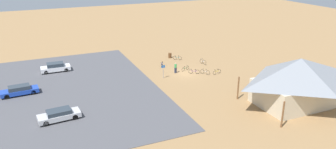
% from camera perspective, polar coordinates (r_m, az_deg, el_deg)
% --- Properties ---
extents(ground, '(160.00, 160.00, 0.00)m').
position_cam_1_polar(ground, '(52.37, 3.09, 0.26)').
color(ground, '#937047').
rests_on(ground, ground).
extents(parking_lot_asphalt, '(38.27, 34.94, 0.05)m').
position_cam_1_polar(parking_lot_asphalt, '(47.49, -25.61, -3.91)').
color(parking_lot_asphalt, '#4C4C51').
rests_on(parking_lot_asphalt, ground).
extents(bike_pavilion, '(12.23, 8.58, 6.02)m').
position_cam_1_polar(bike_pavilion, '(43.53, 21.95, -0.69)').
color(bike_pavilion, beige).
rests_on(bike_pavilion, ground).
extents(trash_bin, '(0.60, 0.60, 0.90)m').
position_cam_1_polar(trash_bin, '(60.06, 0.33, 3.36)').
color(trash_bin, brown).
rests_on(trash_bin, ground).
extents(lot_sign, '(0.56, 0.08, 2.20)m').
position_cam_1_polar(lot_sign, '(49.59, -0.84, 0.86)').
color(lot_sign, '#99999E').
rests_on(lot_sign, ground).
extents(bicycle_silver_mid_cluster, '(0.99, 1.43, 0.82)m').
position_cam_1_polar(bicycle_silver_mid_cluster, '(51.99, 6.52, 0.44)').
color(bicycle_silver_mid_cluster, black).
rests_on(bicycle_silver_mid_cluster, ground).
extents(bicycle_white_near_porch, '(0.48, 1.73, 0.89)m').
position_cam_1_polar(bicycle_white_near_porch, '(56.90, 6.16, 2.23)').
color(bicycle_white_near_porch, black).
rests_on(bicycle_white_near_porch, ground).
extents(bicycle_purple_lone_west, '(1.54, 0.94, 0.77)m').
position_cam_1_polar(bicycle_purple_lone_west, '(52.05, 4.59, 0.52)').
color(bicycle_purple_lone_west, black).
rests_on(bicycle_purple_lone_west, ground).
extents(bicycle_blue_yard_front, '(0.98, 1.55, 0.88)m').
position_cam_1_polar(bicycle_blue_yard_front, '(55.39, -1.06, 1.82)').
color(bicycle_blue_yard_front, black).
rests_on(bicycle_blue_yard_front, ground).
extents(bicycle_teal_near_sign, '(1.32, 1.05, 0.80)m').
position_cam_1_polar(bicycle_teal_near_sign, '(58.97, 1.68, 2.93)').
color(bicycle_teal_near_sign, black).
rests_on(bicycle_teal_near_sign, ground).
extents(bicycle_green_yard_left, '(1.63, 0.72, 0.77)m').
position_cam_1_polar(bicycle_green_yard_left, '(53.43, 3.08, 1.06)').
color(bicycle_green_yard_left, black).
rests_on(bicycle_green_yard_left, ground).
extents(bicycle_yellow_yard_right, '(1.70, 0.61, 0.83)m').
position_cam_1_polar(bicycle_yellow_yard_right, '(52.34, 8.60, 0.47)').
color(bicycle_yellow_yard_right, black).
rests_on(bicycle_yellow_yard_right, ground).
extents(car_blue_inner_stall, '(4.91, 2.05, 1.30)m').
position_cam_1_polar(car_blue_inner_stall, '(48.20, -24.64, -2.54)').
color(car_blue_inner_stall, '#1E42B2').
rests_on(car_blue_inner_stall, parking_lot_asphalt).
extents(car_white_back_corner, '(4.59, 1.96, 1.44)m').
position_cam_1_polar(car_white_back_corner, '(55.74, -19.16, 1.21)').
color(car_white_back_corner, white).
rests_on(car_white_back_corner, parking_lot_asphalt).
extents(car_silver_mid_lot, '(4.83, 2.22, 1.26)m').
position_cam_1_polar(car_silver_mid_lot, '(39.35, -18.59, -6.73)').
color(car_silver_mid_lot, '#BCBCC1').
rests_on(car_silver_mid_lot, parking_lot_asphalt).
extents(visitor_at_bikes, '(0.38, 0.36, 1.71)m').
position_cam_1_polar(visitor_at_bikes, '(52.07, 1.34, 1.22)').
color(visitor_at_bikes, '#2D3347').
rests_on(visitor_at_bikes, ground).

